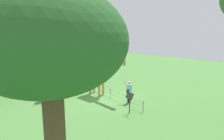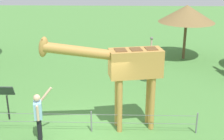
# 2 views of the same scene
# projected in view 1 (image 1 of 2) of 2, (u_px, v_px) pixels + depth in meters

# --- Properties ---
(ground_plane) EXTENTS (60.00, 60.00, 0.00)m
(ground_plane) POSITION_uv_depth(u_px,v_px,m) (109.00, 98.00, 14.07)
(ground_plane) COLOR #4C843D
(giraffe) EXTENTS (3.92, 1.22, 3.34)m
(giraffe) POSITION_uv_depth(u_px,v_px,m) (99.00, 69.00, 14.47)
(giraffe) COLOR #BC8942
(giraffe) RESTS_ON ground_plane
(visitor) EXTENTS (0.62, 0.57, 1.73)m
(visitor) POSITION_uv_depth(u_px,v_px,m) (129.00, 90.00, 13.03)
(visitor) COLOR black
(visitor) RESTS_ON ground_plane
(zebra) EXTENTS (0.70, 1.82, 1.66)m
(zebra) POSITION_uv_depth(u_px,v_px,m) (22.00, 77.00, 16.20)
(zebra) COLOR black
(zebra) RESTS_ON ground_plane
(ostrich) EXTENTS (0.70, 0.56, 2.25)m
(ostrich) POSITION_uv_depth(u_px,v_px,m) (44.00, 85.00, 13.39)
(ostrich) COLOR #CC9E93
(ostrich) RESTS_ON ground_plane
(shade_hut_far) EXTENTS (2.75, 2.75, 3.15)m
(shade_hut_far) POSITION_uv_depth(u_px,v_px,m) (39.00, 56.00, 19.76)
(shade_hut_far) COLOR brown
(shade_hut_far) RESTS_ON ground_plane
(shade_hut_aside) EXTENTS (2.84, 2.84, 3.16)m
(shade_hut_aside) POSITION_uv_depth(u_px,v_px,m) (4.00, 60.00, 16.69)
(shade_hut_aside) COLOR brown
(shade_hut_aside) RESTS_ON ground_plane
(tree_east) EXTENTS (3.32, 3.32, 5.74)m
(tree_east) POSITION_uv_depth(u_px,v_px,m) (50.00, 46.00, 3.77)
(tree_east) COLOR brown
(tree_east) RESTS_ON ground_plane
(info_sign) EXTENTS (0.56, 0.21, 1.32)m
(info_sign) POSITION_uv_depth(u_px,v_px,m) (130.00, 99.00, 11.13)
(info_sign) COLOR black
(info_sign) RESTS_ON ground_plane
(wire_fence) EXTENTS (7.05, 0.05, 0.75)m
(wire_fence) POSITION_uv_depth(u_px,v_px,m) (110.00, 93.00, 14.08)
(wire_fence) COLOR slate
(wire_fence) RESTS_ON ground_plane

